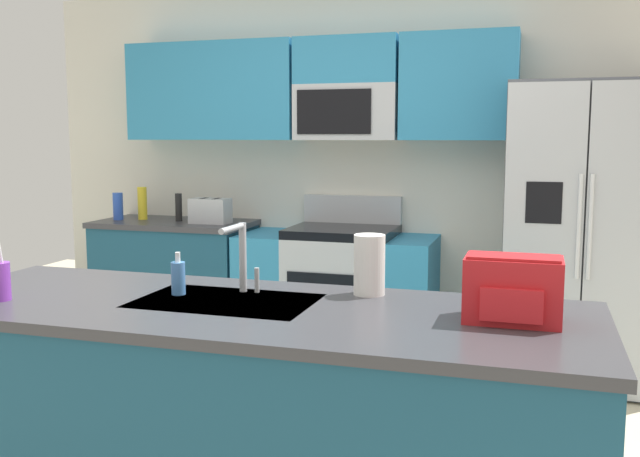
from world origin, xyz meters
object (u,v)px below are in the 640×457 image
at_px(pepper_mill, 179,207).
at_px(bottle_yellow, 142,203).
at_px(bottle_blue, 118,206).
at_px(range_oven, 337,292).
at_px(soap_dispenser, 178,277).
at_px(backpack, 513,288).
at_px(toaster, 210,211).
at_px(paper_towel_roll, 369,265).
at_px(sink_faucet, 241,252).
at_px(refrigerator, 580,234).

bearing_deg(pepper_mill, bottle_yellow, 177.65).
xyz_separation_m(pepper_mill, bottle_blue, (-0.48, -0.06, -0.00)).
height_order(range_oven, soap_dispenser, range_oven).
bearing_deg(backpack, toaster, 134.95).
xyz_separation_m(pepper_mill, paper_towel_roll, (1.92, -1.98, 0.02)).
height_order(bottle_blue, sink_faucet, sink_faucet).
relative_size(range_oven, sink_faucet, 4.82).
bearing_deg(toaster, backpack, -45.05).
bearing_deg(toaster, paper_towel_roll, -49.79).
bearing_deg(soap_dispenser, refrigerator, 52.92).
distance_m(sink_faucet, soap_dispenser, 0.27).
bearing_deg(bottle_yellow, range_oven, -0.39).
bearing_deg(backpack, sink_faucet, 172.45).
distance_m(bottle_blue, sink_faucet, 2.79).
height_order(range_oven, toaster, range_oven).
xyz_separation_m(refrigerator, toaster, (-2.52, 0.02, 0.07)).
height_order(toaster, bottle_yellow, bottle_yellow).
height_order(pepper_mill, paper_towel_roll, paper_towel_roll).
relative_size(range_oven, soap_dispenser, 8.00).
relative_size(refrigerator, paper_towel_roll, 7.71).
relative_size(toaster, soap_dispenser, 1.65).
xyz_separation_m(refrigerator, bottle_yellow, (-3.12, 0.08, 0.10)).
distance_m(toaster, bottle_yellow, 0.60).
distance_m(pepper_mill, bottle_blue, 0.48).
relative_size(toaster, bottle_blue, 1.37).
relative_size(pepper_mill, bottle_blue, 1.01).
xyz_separation_m(range_oven, paper_towel_roll, (0.69, -1.99, 0.58)).
height_order(bottle_blue, backpack, backpack).
relative_size(toaster, pepper_mill, 1.36).
distance_m(toaster, paper_towel_roll, 2.53).
bearing_deg(bottle_blue, toaster, 0.61).
bearing_deg(range_oven, soap_dispenser, -90.89).
bearing_deg(toaster, bottle_yellow, 173.97).
height_order(refrigerator, bottle_blue, refrigerator).
height_order(refrigerator, bottle_yellow, refrigerator).
relative_size(refrigerator, soap_dispenser, 10.88).
height_order(bottle_yellow, bottle_blue, bottle_yellow).
xyz_separation_m(refrigerator, soap_dispenser, (-1.61, -2.13, 0.04)).
bearing_deg(pepper_mill, paper_towel_roll, -45.98).
height_order(pepper_mill, bottle_yellow, bottle_yellow).
bearing_deg(bottle_yellow, toaster, -6.03).
xyz_separation_m(sink_faucet, paper_towel_roll, (0.50, 0.12, -0.05)).
xyz_separation_m(soap_dispenser, backpack, (1.28, -0.04, 0.05)).
relative_size(bottle_yellow, bottle_blue, 1.21).
bearing_deg(refrigerator, backpack, -98.64).
bearing_deg(paper_towel_roll, pepper_mill, 134.02).
distance_m(range_oven, sink_faucet, 2.21).
bearing_deg(backpack, bottle_blue, 143.47).
distance_m(toaster, soap_dispenser, 2.34).
xyz_separation_m(refrigerator, paper_towel_roll, (-0.89, -1.91, 0.09)).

